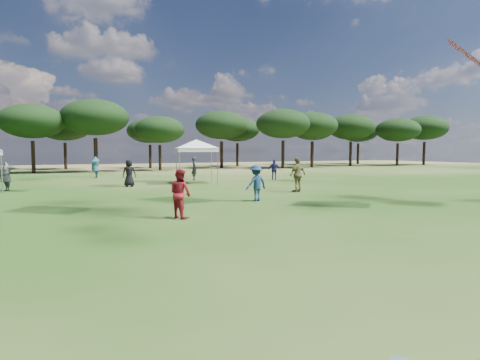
% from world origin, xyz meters
% --- Properties ---
extents(tree_line, '(108.78, 17.63, 7.77)m').
position_xyz_m(tree_line, '(2.39, 47.41, 5.42)').
color(tree_line, black).
rests_on(tree_line, ground).
extents(tent_right, '(5.27, 5.27, 3.31)m').
position_xyz_m(tent_right, '(7.46, 25.78, 2.88)').
color(tent_right, gray).
rests_on(tent_right, ground).
extents(festival_crowd, '(29.48, 23.76, 1.89)m').
position_xyz_m(festival_crowd, '(-1.77, 24.46, 0.85)').
color(festival_crowd, '#4F5155').
rests_on(festival_crowd, ground).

